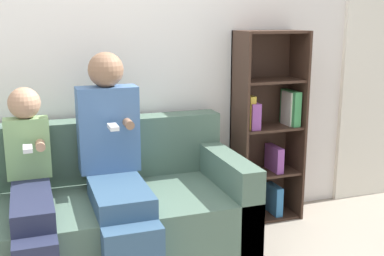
{
  "coord_description": "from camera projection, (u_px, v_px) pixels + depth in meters",
  "views": [
    {
      "loc": [
        -0.37,
        -2.2,
        1.47
      ],
      "look_at": [
        0.6,
        0.57,
        0.78
      ],
      "focal_mm": 45.0,
      "sensor_mm": 36.0,
      "label": 1
    }
  ],
  "objects": [
    {
      "name": "curtain_panel",
      "position": [
        384.0,
        64.0,
        3.84
      ],
      "size": [
        0.78,
        0.04,
        2.2
      ],
      "color": "silver",
      "rests_on": "ground_plane"
    },
    {
      "name": "child_seated",
      "position": [
        31.0,
        192.0,
        2.58
      ],
      "size": [
        0.25,
        0.82,
        1.08
      ],
      "color": "#232842",
      "rests_on": "ground_plane"
    },
    {
      "name": "adult_seated",
      "position": [
        116.0,
        164.0,
        2.75
      ],
      "size": [
        0.36,
        0.81,
        1.27
      ],
      "color": "#335170",
      "rests_on": "ground_plane"
    },
    {
      "name": "back_wall",
      "position": [
        83.0,
        47.0,
        3.09
      ],
      "size": [
        10.0,
        0.06,
        2.55
      ],
      "color": "silver",
      "rests_on": "ground_plane"
    },
    {
      "name": "couch",
      "position": [
        90.0,
        219.0,
        2.87
      ],
      "size": [
        1.85,
        0.85,
        0.83
      ],
      "color": "#4C6656",
      "rests_on": "ground_plane"
    },
    {
      "name": "bookshelf",
      "position": [
        267.0,
        128.0,
        3.5
      ],
      "size": [
        0.48,
        0.29,
        1.37
      ],
      "color": "#3D281E",
      "rests_on": "ground_plane"
    }
  ]
}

